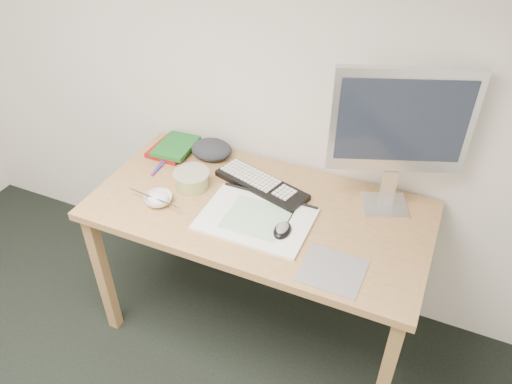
# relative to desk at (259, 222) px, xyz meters

# --- Properties ---
(desk) EXTENTS (1.40, 0.70, 0.75)m
(desk) POSITION_rel_desk_xyz_m (0.00, 0.00, 0.00)
(desk) COLOR tan
(desk) RESTS_ON ground
(mousepad) EXTENTS (0.23, 0.21, 0.00)m
(mousepad) POSITION_rel_desk_xyz_m (0.38, -0.22, 0.08)
(mousepad) COLOR gray
(mousepad) RESTS_ON desk
(sketchpad) EXTENTS (0.44, 0.31, 0.01)m
(sketchpad) POSITION_rel_desk_xyz_m (0.02, -0.08, 0.09)
(sketchpad) COLOR white
(sketchpad) RESTS_ON desk
(keyboard) EXTENTS (0.45, 0.26, 0.03)m
(keyboard) POSITION_rel_desk_xyz_m (-0.04, 0.13, 0.09)
(keyboard) COLOR black
(keyboard) RESTS_ON desk
(monitor) EXTENTS (0.50, 0.22, 0.61)m
(monitor) POSITION_rel_desk_xyz_m (0.47, 0.22, 0.46)
(monitor) COLOR silver
(monitor) RESTS_ON desk
(mouse) EXTENTS (0.07, 0.11, 0.04)m
(mouse) POSITION_rel_desk_xyz_m (0.15, -0.11, 0.11)
(mouse) COLOR black
(mouse) RESTS_ON sketchpad
(rice_bowl) EXTENTS (0.12, 0.12, 0.04)m
(rice_bowl) POSITION_rel_desk_xyz_m (-0.40, -0.14, 0.10)
(rice_bowl) COLOR silver
(rice_bowl) RESTS_ON desk
(chopsticks) EXTENTS (0.25, 0.05, 0.02)m
(chopsticks) POSITION_rel_desk_xyz_m (-0.40, -0.16, 0.12)
(chopsticks) COLOR #B1B1B3
(chopsticks) RESTS_ON rice_bowl
(fruit_tub) EXTENTS (0.19, 0.19, 0.08)m
(fruit_tub) POSITION_rel_desk_xyz_m (-0.32, 0.01, 0.12)
(fruit_tub) COLOR gold
(fruit_tub) RESTS_ON desk
(book_red) EXTENTS (0.18, 0.23, 0.02)m
(book_red) POSITION_rel_desk_xyz_m (-0.55, 0.23, 0.09)
(book_red) COLOR maroon
(book_red) RESTS_ON desk
(book_green) EXTENTS (0.17, 0.23, 0.02)m
(book_green) POSITION_rel_desk_xyz_m (-0.53, 0.23, 0.11)
(book_green) COLOR #186222
(book_green) RESTS_ON book_red
(cloth_lump) EXTENTS (0.19, 0.17, 0.07)m
(cloth_lump) POSITION_rel_desk_xyz_m (-0.36, 0.26, 0.12)
(cloth_lump) COLOR #292B31
(cloth_lump) RESTS_ON desk
(pencil_pink) EXTENTS (0.18, 0.03, 0.01)m
(pencil_pink) POSITION_rel_desk_xyz_m (-0.02, 0.01, 0.09)
(pencil_pink) COLOR pink
(pencil_pink) RESTS_ON desk
(pencil_tan) EXTENTS (0.12, 0.14, 0.01)m
(pencil_tan) POSITION_rel_desk_xyz_m (0.07, 0.07, 0.09)
(pencil_tan) COLOR tan
(pencil_tan) RESTS_ON desk
(pencil_black) EXTENTS (0.18, 0.02, 0.01)m
(pencil_black) POSITION_rel_desk_xyz_m (0.10, 0.08, 0.09)
(pencil_black) COLOR black
(pencil_black) RESTS_ON desk
(marker_blue) EXTENTS (0.01, 0.12, 0.01)m
(marker_blue) POSITION_rel_desk_xyz_m (-0.53, 0.09, 0.09)
(marker_blue) COLOR #2130B5
(marker_blue) RESTS_ON desk
(marker_orange) EXTENTS (0.04, 0.11, 0.01)m
(marker_orange) POSITION_rel_desk_xyz_m (-0.54, 0.14, 0.09)
(marker_orange) COLOR #C34A16
(marker_orange) RESTS_ON desk
(marker_purple) EXTENTS (0.03, 0.14, 0.01)m
(marker_purple) POSITION_rel_desk_xyz_m (-0.54, 0.08, 0.09)
(marker_purple) COLOR #682792
(marker_purple) RESTS_ON desk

